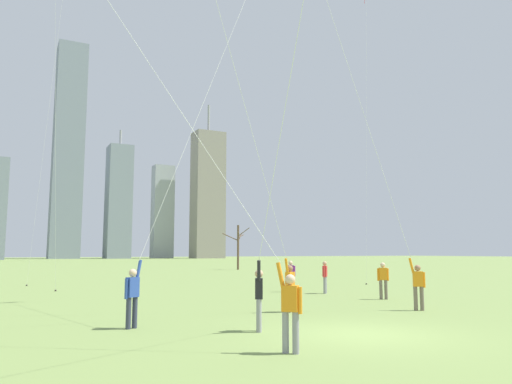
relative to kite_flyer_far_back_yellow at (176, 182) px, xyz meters
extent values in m
plane|color=#7A934C|center=(3.61, -4.41, -4.24)|extent=(400.00, 400.00, 0.00)
cylinder|color=#33384C|center=(-1.54, -0.86, -3.82)|extent=(0.14, 0.14, 0.85)
cylinder|color=#33384C|center=(-1.34, -0.76, -3.82)|extent=(0.14, 0.14, 0.85)
cube|color=#2D4CA5|center=(-1.44, -0.81, -3.12)|extent=(0.39, 0.34, 0.54)
sphere|color=beige|center=(-1.44, -0.81, -2.73)|extent=(0.22, 0.22, 0.22)
cylinder|color=#2D4CA5|center=(-1.63, -0.91, -3.16)|extent=(0.09, 0.09, 0.55)
cylinder|color=#2D4CA5|center=(-1.26, -0.71, -2.65)|extent=(0.22, 0.17, 0.56)
cylinder|color=silver|center=(2.58, 1.44, 6.18)|extent=(7.69, 4.33, 17.16)
cylinder|color=#726656|center=(8.81, -1.34, -3.82)|extent=(0.14, 0.14, 0.85)
cylinder|color=#726656|center=(8.63, -1.22, -3.82)|extent=(0.14, 0.14, 0.85)
cube|color=orange|center=(8.72, -1.28, -3.12)|extent=(0.39, 0.35, 0.54)
sphere|color=#9E7051|center=(8.72, -1.28, -2.73)|extent=(0.22, 0.22, 0.22)
cylinder|color=orange|center=(8.90, -1.40, -3.16)|extent=(0.09, 0.09, 0.55)
cylinder|color=orange|center=(8.55, -1.17, -2.65)|extent=(0.22, 0.19, 0.56)
cylinder|color=silver|center=(5.53, -0.56, 6.89)|extent=(6.05, 1.23, 18.59)
cylinder|color=black|center=(4.45, 0.45, -3.82)|extent=(0.14, 0.14, 0.85)
cylinder|color=black|center=(4.26, 0.35, -3.82)|extent=(0.14, 0.14, 0.85)
cube|color=orange|center=(4.35, 0.40, -3.12)|extent=(0.39, 0.33, 0.54)
sphere|color=#9E7051|center=(4.35, 0.40, -2.73)|extent=(0.22, 0.22, 0.22)
cylinder|color=orange|center=(4.54, 0.50, -3.16)|extent=(0.09, 0.09, 0.55)
cylinder|color=orange|center=(4.17, 0.31, -2.65)|extent=(0.22, 0.17, 0.56)
cylinder|color=silver|center=(0.95, -1.42, 4.74)|extent=(6.45, 3.47, 14.28)
cylinder|color=gray|center=(1.50, -2.74, -3.82)|extent=(0.14, 0.14, 0.85)
cylinder|color=gray|center=(1.40, -2.93, -3.82)|extent=(0.14, 0.14, 0.85)
cube|color=black|center=(1.45, -2.84, -3.12)|extent=(0.34, 0.39, 0.54)
sphere|color=tan|center=(1.45, -2.84, -2.73)|extent=(0.22, 0.22, 0.22)
cylinder|color=black|center=(1.55, -2.65, -3.16)|extent=(0.09, 0.09, 0.55)
cylinder|color=black|center=(1.35, -3.02, -2.65)|extent=(0.17, 0.22, 0.56)
cylinder|color=gray|center=(0.82, -5.71, -3.82)|extent=(0.14, 0.14, 0.85)
cylinder|color=gray|center=(0.67, -5.55, -3.82)|extent=(0.14, 0.14, 0.85)
cube|color=orange|center=(0.75, -5.63, -3.12)|extent=(0.38, 0.39, 0.54)
sphere|color=beige|center=(0.75, -5.63, -2.73)|extent=(0.22, 0.22, 0.22)
cylinder|color=orange|center=(0.89, -5.79, -3.16)|extent=(0.09, 0.09, 0.55)
cylinder|color=orange|center=(0.61, -5.48, -2.65)|extent=(0.20, 0.21, 0.56)
cylinder|color=silver|center=(-2.27, -2.61, 3.54)|extent=(5.77, 5.74, 11.89)
cylinder|color=gray|center=(9.82, 6.15, -3.82)|extent=(0.14, 0.14, 0.85)
cylinder|color=gray|center=(9.98, 6.31, -3.82)|extent=(0.14, 0.14, 0.85)
cube|color=red|center=(9.90, 6.23, -3.12)|extent=(0.38, 0.38, 0.54)
sphere|color=tan|center=(9.90, 6.23, -2.73)|extent=(0.22, 0.22, 0.22)
cylinder|color=red|center=(9.75, 6.08, -3.16)|extent=(0.09, 0.09, 0.55)
cylinder|color=red|center=(10.04, 6.38, -3.16)|extent=(0.09, 0.09, 0.55)
cylinder|color=gray|center=(8.78, 7.96, -3.82)|extent=(0.14, 0.14, 0.85)
cylinder|color=gray|center=(8.97, 7.84, -3.82)|extent=(0.14, 0.14, 0.85)
cube|color=purple|center=(8.88, 7.90, -3.12)|extent=(0.39, 0.35, 0.54)
sphere|color=beige|center=(8.88, 7.90, -2.73)|extent=(0.22, 0.22, 0.22)
cylinder|color=purple|center=(8.70, 8.01, -3.16)|extent=(0.09, 0.09, 0.55)
cylinder|color=purple|center=(9.05, 7.79, -3.16)|extent=(0.09, 0.09, 0.55)
cylinder|color=#726656|center=(10.34, 2.57, -3.82)|extent=(0.14, 0.14, 0.85)
cylinder|color=#726656|center=(10.52, 2.45, -3.82)|extent=(0.14, 0.14, 0.85)
cube|color=orange|center=(10.43, 2.51, -3.12)|extent=(0.39, 0.35, 0.54)
sphere|color=beige|center=(10.43, 2.51, -2.73)|extent=(0.22, 0.22, 0.22)
cylinder|color=orange|center=(10.26, 2.63, -3.16)|extent=(0.09, 0.09, 0.55)
cylinder|color=orange|center=(10.61, 2.40, -3.16)|extent=(0.09, 0.09, 0.55)
cylinder|color=silver|center=(-2.44, 18.57, 10.02)|extent=(1.79, 1.25, 28.45)
cylinder|color=#3F3833|center=(-3.33, 19.19, -4.20)|extent=(0.10, 0.10, 0.08)
cylinder|color=silver|center=(17.59, 11.88, 7.05)|extent=(2.66, 2.27, 22.51)
cylinder|color=#3F3833|center=(16.27, 10.75, -4.20)|extent=(0.10, 0.10, 0.08)
cylinder|color=silver|center=(-2.91, 11.84, 8.87)|extent=(1.60, 4.24, 26.15)
cylinder|color=#3F3833|center=(-2.11, 13.96, -4.20)|extent=(0.10, 0.10, 0.08)
cylinder|color=brown|center=(20.21, 38.95, -1.60)|extent=(0.25, 0.25, 5.30)
cylinder|color=brown|center=(20.78, 39.70, -0.37)|extent=(1.27, 1.61, 1.11)
cylinder|color=brown|center=(20.63, 38.28, 0.21)|extent=(0.93, 1.43, 1.04)
cylinder|color=brown|center=(20.02, 38.51, 0.05)|extent=(0.51, 0.97, 0.50)
cylinder|color=brown|center=(20.78, 39.38, -0.26)|extent=(1.22, 0.95, 0.53)
cylinder|color=brown|center=(19.49, 39.64, -0.36)|extent=(1.56, 1.48, 0.97)
cube|color=gray|center=(27.43, 147.43, 14.14)|extent=(7.53, 8.29, 36.76)
cylinder|color=#99999E|center=(27.43, 147.43, 35.26)|extent=(0.80, 0.80, 5.49)
cube|color=gray|center=(11.62, 150.68, 30.48)|extent=(9.12, 8.91, 69.45)
cube|color=gray|center=(55.46, 139.52, 17.12)|extent=(10.12, 7.68, 42.72)
cylinder|color=#99999E|center=(55.46, 139.52, 43.38)|extent=(0.80, 0.80, 9.80)
cube|color=#9EA3AD|center=(42.99, 150.15, 11.68)|extent=(6.94, 5.25, 31.85)
camera|label=1|loc=(-4.64, -14.63, -2.16)|focal=34.44mm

